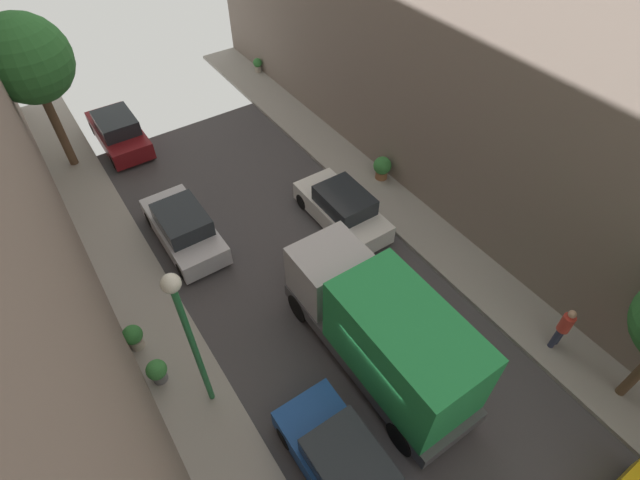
# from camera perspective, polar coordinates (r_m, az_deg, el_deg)

# --- Properties ---
(ground) EXTENTS (32.00, 32.00, 0.00)m
(ground) POSITION_cam_1_polar(r_m,az_deg,el_deg) (14.86, 8.70, -16.49)
(ground) COLOR #423F42
(sidewalk_right) EXTENTS (2.00, 44.00, 0.15)m
(sidewalk_right) POSITION_cam_1_polar(r_m,az_deg,el_deg) (17.28, 21.54, -7.08)
(sidewalk_right) COLOR gray
(sidewalk_right) RESTS_ON ground
(parked_car_left_2) EXTENTS (1.78, 4.20, 1.57)m
(parked_car_left_2) POSITION_cam_1_polar(r_m,az_deg,el_deg) (13.07, 3.07, -25.33)
(parked_car_left_2) COLOR #194799
(parked_car_left_2) RESTS_ON ground
(parked_car_left_3) EXTENTS (1.78, 4.20, 1.57)m
(parked_car_left_3) POSITION_cam_1_polar(r_m,az_deg,el_deg) (18.18, -15.88, 1.37)
(parked_car_left_3) COLOR silver
(parked_car_left_3) RESTS_ON ground
(parked_car_left_4) EXTENTS (1.78, 4.20, 1.57)m
(parked_car_left_4) POSITION_cam_1_polar(r_m,az_deg,el_deg) (24.05, -22.82, 11.76)
(parked_car_left_4) COLOR maroon
(parked_car_left_4) RESTS_ON ground
(parked_car_right_2) EXTENTS (1.78, 4.20, 1.57)m
(parked_car_right_2) POSITION_cam_1_polar(r_m,az_deg,el_deg) (18.25, 2.68, 3.71)
(parked_car_right_2) COLOR white
(parked_car_right_2) RESTS_ON ground
(delivery_truck) EXTENTS (2.26, 6.60, 3.38)m
(delivery_truck) POSITION_cam_1_polar(r_m,az_deg,el_deg) (13.57, 7.44, -10.75)
(delivery_truck) COLOR #4C4C51
(delivery_truck) RESTS_ON ground
(pedestrian) EXTENTS (0.40, 0.36, 1.72)m
(pedestrian) POSITION_cam_1_polar(r_m,az_deg,el_deg) (16.09, 26.97, -9.24)
(pedestrian) COLOR #2D334C
(pedestrian) RESTS_ON sidewalk_right
(street_tree_0) EXTENTS (3.27, 3.27, 6.39)m
(street_tree_0) POSITION_cam_1_polar(r_m,az_deg,el_deg) (21.72, -31.49, 17.78)
(street_tree_0) COLOR brown
(street_tree_0) RESTS_ON sidewalk_left
(potted_plant_0) EXTENTS (0.48, 0.48, 0.77)m
(potted_plant_0) POSITION_cam_1_polar(r_m,az_deg,el_deg) (28.34, -7.43, 19.99)
(potted_plant_0) COLOR #B2A899
(potted_plant_0) RESTS_ON sidewalk_right
(potted_plant_1) EXTENTS (0.60, 0.60, 0.92)m
(potted_plant_1) POSITION_cam_1_polar(r_m,az_deg,el_deg) (15.74, -21.30, -10.65)
(potted_plant_1) COLOR #B2A899
(potted_plant_1) RESTS_ON sidewalk_left
(potted_plant_2) EXTENTS (0.59, 0.59, 0.84)m
(potted_plant_2) POSITION_cam_1_polar(r_m,az_deg,el_deg) (14.93, -18.79, -14.53)
(potted_plant_2) COLOR slate
(potted_plant_2) RESTS_ON sidewalk_left
(potted_plant_5) EXTENTS (0.75, 0.75, 1.02)m
(potted_plant_5) POSITION_cam_1_polar(r_m,az_deg,el_deg) (20.35, 7.41, 8.59)
(potted_plant_5) COLOR brown
(potted_plant_5) RESTS_ON sidewalk_right
(lamp_post) EXTENTS (0.44, 0.44, 5.42)m
(lamp_post) POSITION_cam_1_polar(r_m,az_deg,el_deg) (11.64, -15.56, -9.94)
(lamp_post) COLOR #26723F
(lamp_post) RESTS_ON sidewalk_left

